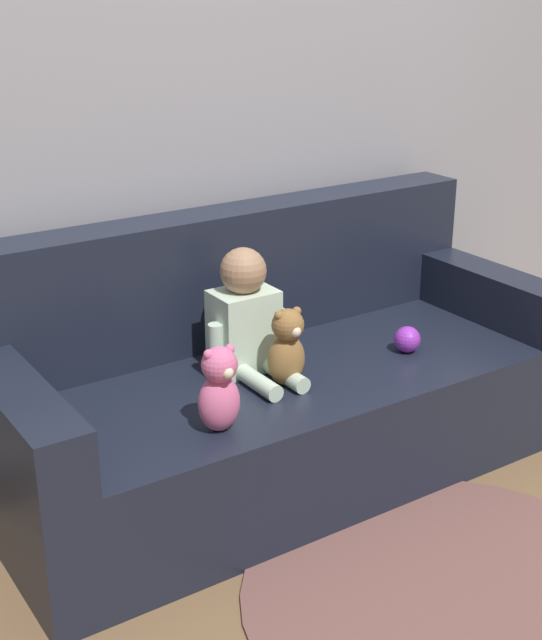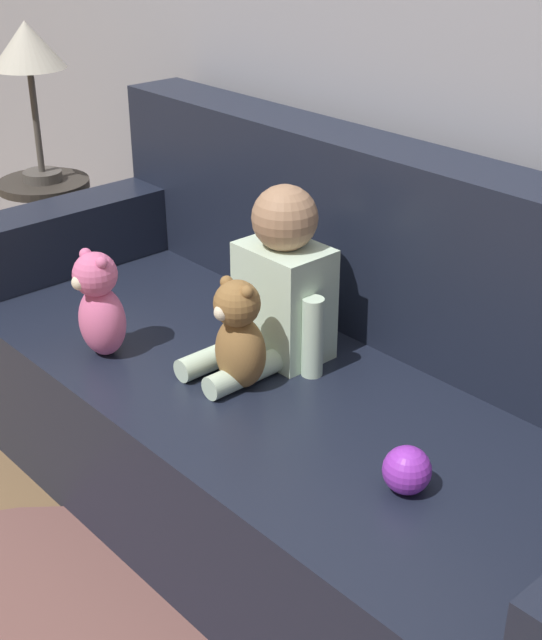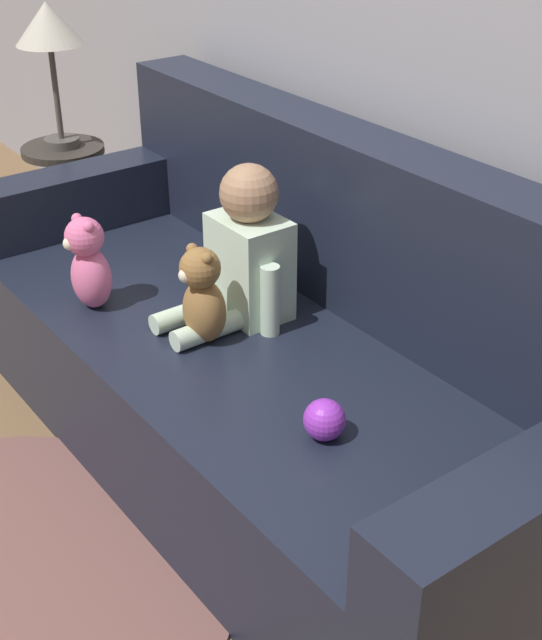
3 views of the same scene
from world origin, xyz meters
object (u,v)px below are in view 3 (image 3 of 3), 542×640
(teddy_bear_brown, at_px, (203,296))
(plush_toy_side, at_px, (89,263))
(side_table, at_px, (54,75))
(person_baby, at_px, (245,255))
(couch, at_px, (277,361))
(toy_ball, at_px, (324,420))

(teddy_bear_brown, relative_size, plush_toy_side, 0.99)
(teddy_bear_brown, bearing_deg, side_table, 171.86)
(teddy_bear_brown, bearing_deg, person_baby, 106.59)
(person_baby, relative_size, plush_toy_side, 1.59)
(couch, xyz_separation_m, teddy_bear_brown, (-0.06, -0.18, 0.23))
(teddy_bear_brown, height_order, side_table, side_table)
(side_table, bearing_deg, person_baby, -0.06)
(plush_toy_side, xyz_separation_m, toy_ball, (0.83, 0.13, -0.08))
(couch, relative_size, person_baby, 4.73)
(person_baby, distance_m, side_table, 1.12)
(person_baby, bearing_deg, toy_ball, -18.03)
(plush_toy_side, xyz_separation_m, side_table, (-0.81, 0.31, 0.28))
(teddy_bear_brown, bearing_deg, couch, 70.43)
(toy_ball, bearing_deg, couch, 155.49)
(couch, distance_m, side_table, 1.31)
(side_table, bearing_deg, plush_toy_side, -20.84)
(couch, height_order, person_baby, couch)
(person_baby, height_order, teddy_bear_brown, person_baby)
(toy_ball, bearing_deg, plush_toy_side, -171.02)
(plush_toy_side, relative_size, toy_ball, 2.84)
(person_baby, bearing_deg, couch, 9.72)
(teddy_bear_brown, relative_size, toy_ball, 2.81)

